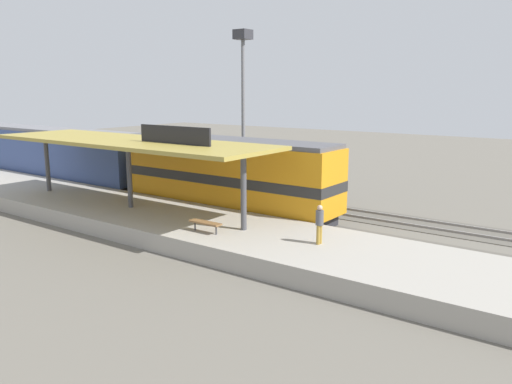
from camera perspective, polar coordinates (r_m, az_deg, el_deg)
ground_plane at (r=34.32m, az=-5.30°, el=-1.13°), size 120.00×120.00×0.00m
track_near at (r=32.88m, az=-7.60°, el=-1.69°), size 3.20×110.00×0.16m
track_far at (r=36.26m, az=-2.59°, el=-0.37°), size 3.20×110.00×0.16m
platform at (r=29.72m, az=-13.73°, el=-2.49°), size 6.00×44.00×0.90m
station_canopy at (r=28.97m, az=-13.99°, el=5.35°), size 5.20×18.00×4.70m
platform_bench at (r=23.78m, az=-5.67°, el=-3.46°), size 0.44×1.70×0.50m
locomotive at (r=30.34m, az=-3.36°, el=1.88°), size 2.93×14.43×4.44m
passenger_carriage_single at (r=43.93m, az=-21.88°, el=3.91°), size 2.90×20.00×4.24m
freight_car at (r=35.69m, az=-2.16°, el=2.61°), size 2.80×12.00×3.54m
light_mast at (r=38.95m, az=-1.45°, el=12.84°), size 1.10×1.10×11.70m
person_waiting at (r=21.94m, az=7.10°, el=-3.38°), size 0.34×0.34×1.71m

